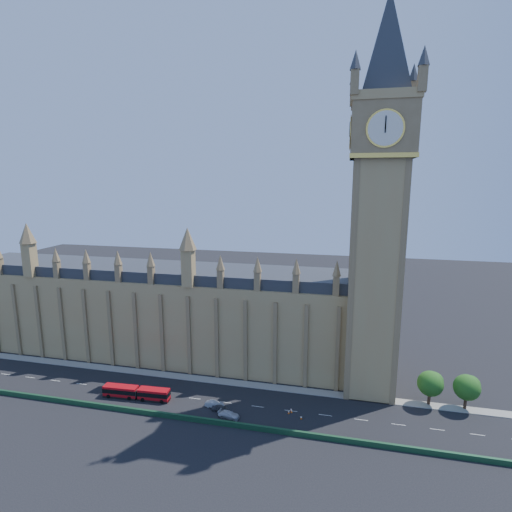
% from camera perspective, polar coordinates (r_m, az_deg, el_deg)
% --- Properties ---
extents(ground, '(400.00, 400.00, 0.00)m').
position_cam_1_polar(ground, '(104.82, -6.57, -19.82)').
color(ground, black).
rests_on(ground, ground).
extents(palace_westminster, '(120.00, 20.00, 28.00)m').
position_cam_1_polar(palace_westminster, '(126.78, -14.17, -7.61)').
color(palace_westminster, '#A88651').
rests_on(palace_westminster, ground).
extents(elizabeth_tower, '(20.59, 20.59, 105.00)m').
position_cam_1_polar(elizabeth_tower, '(98.92, 17.31, 11.08)').
color(elizabeth_tower, '#A88651').
rests_on(elizabeth_tower, ground).
extents(bridge_parapet, '(160.00, 0.60, 1.20)m').
position_cam_1_polar(bridge_parapet, '(97.36, -8.47, -22.09)').
color(bridge_parapet, '#1E4C2D').
rests_on(bridge_parapet, ground).
extents(kerb_north, '(160.00, 3.00, 0.16)m').
position_cam_1_polar(kerb_north, '(112.59, -4.89, -17.41)').
color(kerb_north, gray).
rests_on(kerb_north, ground).
extents(tree_east_near, '(6.00, 6.00, 8.50)m').
position_cam_1_polar(tree_east_near, '(108.27, 23.76, -16.27)').
color(tree_east_near, '#382619').
rests_on(tree_east_near, ground).
extents(tree_east_far, '(6.00, 6.00, 8.50)m').
position_cam_1_polar(tree_east_far, '(110.13, 28.01, -16.17)').
color(tree_east_far, '#382619').
rests_on(tree_east_far, ground).
extents(red_bus, '(17.09, 3.47, 2.89)m').
position_cam_1_polar(red_bus, '(108.48, -16.72, -18.18)').
color(red_bus, '#B70C14').
rests_on(red_bus, ground).
extents(car_grey, '(4.19, 1.89, 1.40)m').
position_cam_1_polar(car_grey, '(100.35, -5.13, -20.84)').
color(car_grey, '#3E3F45').
rests_on(car_grey, ground).
extents(car_silver, '(4.62, 1.88, 1.49)m').
position_cam_1_polar(car_silver, '(101.80, -5.95, -20.32)').
color(car_silver, '#B1B4B9').
rests_on(car_silver, ground).
extents(car_white, '(5.20, 2.64, 1.45)m').
position_cam_1_polar(car_white, '(97.98, -3.90, -21.67)').
color(car_white, silver).
rests_on(car_white, ground).
extents(cone_a, '(0.52, 0.52, 0.66)m').
position_cam_1_polar(cone_a, '(100.51, 5.04, -21.03)').
color(cone_a, black).
rests_on(cone_a, ground).
extents(cone_b, '(0.62, 0.62, 0.78)m').
position_cam_1_polar(cone_b, '(99.97, 5.10, -21.19)').
color(cone_b, black).
rests_on(cone_b, ground).
extents(cone_c, '(0.48, 0.48, 0.75)m').
position_cam_1_polar(cone_c, '(97.98, 6.46, -21.96)').
color(cone_c, black).
rests_on(cone_c, ground).
extents(cone_d, '(0.54, 0.54, 0.71)m').
position_cam_1_polar(cone_d, '(99.59, 4.70, -21.34)').
color(cone_d, black).
rests_on(cone_d, ground).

